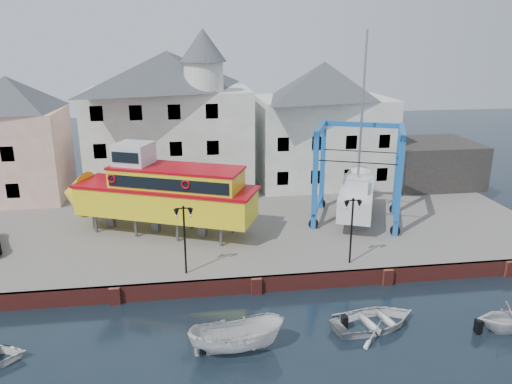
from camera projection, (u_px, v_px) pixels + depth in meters
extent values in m
plane|color=#18252D|center=(256.00, 293.00, 29.13)|extent=(140.00, 140.00, 0.00)
cube|color=#635F59|center=(236.00, 220.00, 39.37)|extent=(44.00, 22.00, 1.00)
cube|color=maroon|center=(256.00, 285.00, 29.09)|extent=(44.00, 0.25, 1.00)
cube|color=maroon|center=(115.00, 296.00, 27.84)|extent=(0.60, 0.36, 1.00)
cube|color=maroon|center=(256.00, 286.00, 28.93)|extent=(0.60, 0.36, 1.00)
cube|color=maroon|center=(388.00, 277.00, 30.02)|extent=(0.60, 0.36, 1.00)
cube|color=maroon|center=(510.00, 268.00, 31.11)|extent=(0.60, 0.36, 1.00)
cube|color=tan|center=(16.00, 155.00, 42.26)|extent=(8.00, 7.00, 7.50)
pyramid|color=#353B3F|center=(7.00, 93.00, 40.72)|extent=(8.00, 7.00, 2.80)
cube|color=black|center=(13.00, 191.00, 39.70)|extent=(1.00, 0.08, 1.20)
cube|color=black|center=(7.00, 154.00, 38.80)|extent=(1.00, 0.08, 1.20)
cube|color=beige|center=(171.00, 141.00, 44.28)|extent=(14.00, 8.00, 9.00)
pyramid|color=#353B3F|center=(167.00, 70.00, 42.46)|extent=(14.00, 8.00, 3.20)
cube|color=black|center=(103.00, 187.00, 40.65)|extent=(1.00, 0.08, 1.20)
cube|color=black|center=(141.00, 186.00, 41.06)|extent=(1.00, 0.08, 1.20)
cube|color=black|center=(178.00, 184.00, 41.47)|extent=(1.00, 0.08, 1.20)
cube|color=black|center=(214.00, 183.00, 41.88)|extent=(1.00, 0.08, 1.20)
cube|color=black|center=(100.00, 151.00, 39.76)|extent=(1.00, 0.08, 1.20)
cube|color=black|center=(138.00, 150.00, 40.17)|extent=(1.00, 0.08, 1.20)
cube|color=black|center=(176.00, 149.00, 40.58)|extent=(1.00, 0.08, 1.20)
cube|color=black|center=(213.00, 148.00, 40.99)|extent=(1.00, 0.08, 1.20)
cube|color=black|center=(96.00, 114.00, 38.87)|extent=(1.00, 0.08, 1.20)
cube|color=black|center=(136.00, 113.00, 39.28)|extent=(1.00, 0.08, 1.20)
cube|color=black|center=(174.00, 112.00, 39.68)|extent=(1.00, 0.08, 1.20)
cube|color=black|center=(212.00, 111.00, 40.09)|extent=(1.00, 0.08, 1.20)
cylinder|color=beige|center=(204.00, 77.00, 40.72)|extent=(3.20, 3.20, 2.40)
cone|color=#353B3F|center=(203.00, 45.00, 39.98)|extent=(3.80, 3.80, 2.60)
cube|color=beige|center=(322.00, 141.00, 46.81)|extent=(12.00, 8.00, 8.00)
pyramid|color=#353B3F|center=(324.00, 80.00, 45.14)|extent=(12.00, 8.00, 3.20)
cube|color=black|center=(283.00, 178.00, 43.17)|extent=(1.00, 0.08, 1.20)
cube|color=black|center=(316.00, 177.00, 43.58)|extent=(1.00, 0.08, 1.20)
cube|color=black|center=(349.00, 176.00, 43.99)|extent=(1.00, 0.08, 1.20)
cube|color=black|center=(382.00, 174.00, 44.40)|extent=(1.00, 0.08, 1.20)
cube|color=black|center=(283.00, 144.00, 42.28)|extent=(1.00, 0.08, 1.20)
cube|color=black|center=(318.00, 143.00, 42.69)|extent=(1.00, 0.08, 1.20)
cube|color=black|center=(351.00, 142.00, 43.10)|extent=(1.00, 0.08, 1.20)
cube|color=black|center=(384.00, 141.00, 43.51)|extent=(1.00, 0.08, 1.20)
cube|color=#262423|center=(430.00, 163.00, 46.89)|extent=(8.00, 7.00, 4.00)
cylinder|color=black|center=(185.00, 242.00, 28.82)|extent=(0.12, 0.12, 4.00)
cube|color=black|center=(183.00, 208.00, 28.21)|extent=(0.90, 0.06, 0.06)
sphere|color=black|center=(183.00, 207.00, 28.19)|extent=(0.16, 0.16, 0.16)
cone|color=black|center=(176.00, 213.00, 28.24)|extent=(0.32, 0.32, 0.45)
sphere|color=silver|center=(177.00, 216.00, 28.29)|extent=(0.18, 0.18, 0.18)
cone|color=black|center=(191.00, 212.00, 28.34)|extent=(0.32, 0.32, 0.45)
sphere|color=silver|center=(191.00, 215.00, 28.40)|extent=(0.18, 0.18, 0.18)
cylinder|color=black|center=(351.00, 232.00, 30.19)|extent=(0.12, 0.12, 4.00)
cube|color=black|center=(353.00, 200.00, 29.57)|extent=(0.90, 0.06, 0.06)
sphere|color=black|center=(353.00, 199.00, 29.55)|extent=(0.16, 0.16, 0.16)
cone|color=black|center=(347.00, 205.00, 29.60)|extent=(0.32, 0.32, 0.45)
sphere|color=silver|center=(346.00, 208.00, 29.65)|extent=(0.18, 0.18, 0.18)
cone|color=black|center=(359.00, 204.00, 29.71)|extent=(0.32, 0.32, 0.45)
sphere|color=silver|center=(359.00, 207.00, 29.76)|extent=(0.18, 0.18, 0.18)
cylinder|color=#59595E|center=(96.00, 223.00, 35.38)|extent=(0.26, 0.26, 1.34)
cylinder|color=#59595E|center=(114.00, 212.00, 37.68)|extent=(0.26, 0.26, 1.34)
cylinder|color=#59595E|center=(136.00, 227.00, 34.60)|extent=(0.26, 0.26, 1.34)
cylinder|color=#59595E|center=(152.00, 216.00, 36.91)|extent=(0.26, 0.26, 1.34)
cylinder|color=#59595E|center=(177.00, 232.00, 33.83)|extent=(0.26, 0.26, 1.34)
cylinder|color=#59595E|center=(191.00, 219.00, 36.13)|extent=(0.26, 0.26, 1.34)
cylinder|color=#59595E|center=(221.00, 236.00, 33.05)|extent=(0.26, 0.26, 1.34)
cylinder|color=#59595E|center=(232.00, 223.00, 35.35)|extent=(0.26, 0.26, 1.34)
cube|color=#59595E|center=(111.00, 218.00, 36.42)|extent=(0.67, 0.62, 1.34)
cube|color=#59595E|center=(156.00, 222.00, 35.53)|extent=(0.67, 0.62, 1.34)
cube|color=#59595E|center=(203.00, 227.00, 34.64)|extent=(0.67, 0.62, 1.34)
cube|color=yellow|center=(166.00, 202.00, 34.82)|extent=(12.82, 8.06, 1.96)
cone|color=yellow|center=(75.00, 193.00, 36.62)|extent=(3.15, 3.89, 3.39)
cube|color=#AC0511|center=(165.00, 187.00, 34.50)|extent=(13.12, 8.30, 0.20)
cube|color=yellow|center=(177.00, 179.00, 34.09)|extent=(9.40, 6.32, 1.43)
cube|color=black|center=(167.00, 185.00, 32.65)|extent=(7.89, 3.45, 0.80)
cube|color=black|center=(185.00, 173.00, 35.50)|extent=(7.89, 3.45, 0.80)
cube|color=#AC0511|center=(176.00, 168.00, 33.85)|extent=(9.60, 6.47, 0.16)
cube|color=silver|center=(134.00, 155.00, 34.41)|extent=(3.05, 3.05, 1.62)
cube|color=black|center=(125.00, 158.00, 33.29)|extent=(1.81, 0.83, 0.71)
torus|color=#AC0511|center=(112.00, 179.00, 33.56)|extent=(0.62, 0.36, 0.62)
torus|color=#AC0511|center=(185.00, 184.00, 32.23)|extent=(0.62, 0.36, 0.62)
cube|color=#146BAA|center=(315.00, 181.00, 35.25)|extent=(0.46, 0.46, 7.11)
cylinder|color=black|center=(313.00, 224.00, 36.21)|extent=(0.75, 0.50, 0.71)
cube|color=#146BAA|center=(323.00, 165.00, 39.63)|extent=(0.46, 0.46, 7.11)
cylinder|color=black|center=(321.00, 203.00, 40.59)|extent=(0.75, 0.50, 0.71)
cube|color=#146BAA|center=(399.00, 187.00, 33.95)|extent=(0.46, 0.46, 7.11)
cylinder|color=black|center=(395.00, 231.00, 34.90)|extent=(0.75, 0.50, 0.71)
cube|color=#146BAA|center=(397.00, 170.00, 38.33)|extent=(0.46, 0.46, 7.11)
cylinder|color=black|center=(394.00, 209.00, 39.28)|extent=(0.75, 0.50, 0.71)
cube|color=#146BAA|center=(321.00, 128.00, 36.44)|extent=(2.23, 4.84, 0.50)
cube|color=#146BAA|center=(318.00, 205.00, 38.20)|extent=(2.13, 4.80, 0.21)
cube|color=#146BAA|center=(402.00, 132.00, 35.13)|extent=(2.23, 4.84, 0.50)
cube|color=#146BAA|center=(395.00, 211.00, 36.89)|extent=(2.13, 4.80, 0.21)
cube|color=#146BAA|center=(362.00, 125.00, 37.97)|extent=(5.78, 2.61, 0.36)
cube|color=silver|center=(356.00, 197.00, 37.30)|extent=(5.02, 7.94, 1.63)
cone|color=silver|center=(359.00, 181.00, 41.49)|extent=(2.77, 2.38, 2.34)
cube|color=#59595E|center=(356.00, 212.00, 37.65)|extent=(0.91, 1.79, 0.71)
cube|color=silver|center=(357.00, 185.00, 36.50)|extent=(2.65, 3.43, 0.61)
cylinder|color=#99999E|center=(362.00, 111.00, 35.87)|extent=(0.21, 0.21, 11.17)
cube|color=black|center=(358.00, 162.00, 34.67)|extent=(5.14, 2.17, 0.05)
cube|color=black|center=(360.00, 151.00, 38.06)|extent=(5.14, 2.17, 0.05)
imported|color=silver|center=(237.00, 351.00, 23.77)|extent=(4.68, 1.97, 1.77)
imported|color=silver|center=(374.00, 327.00, 25.78)|extent=(5.27, 4.26, 0.96)
imported|color=silver|center=(506.00, 331.00, 25.43)|extent=(3.49, 3.07, 1.74)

